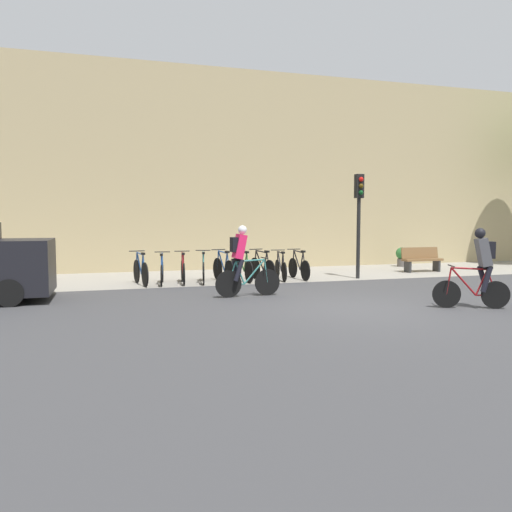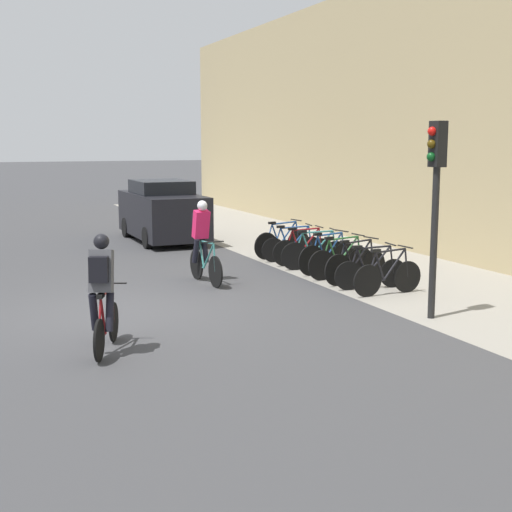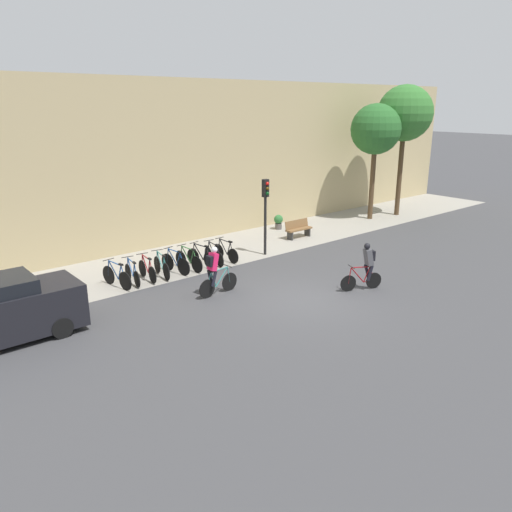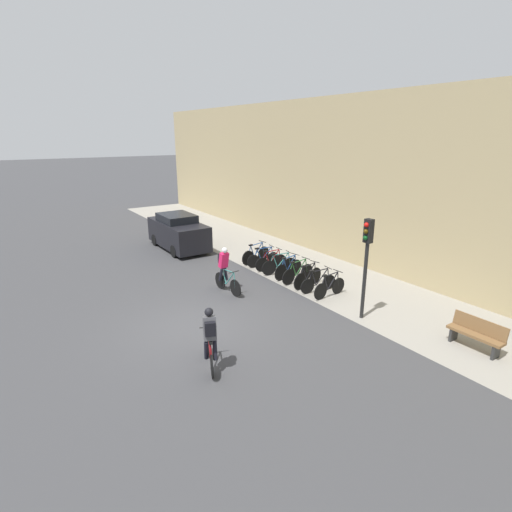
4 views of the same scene
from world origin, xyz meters
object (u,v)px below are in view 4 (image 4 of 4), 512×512
parked_bike_4 (288,269)px  parked_bike_5 (298,273)px  parked_bike_3 (280,265)px  parked_car (178,232)px  parked_bike_7 (318,282)px  parked_bike_1 (263,258)px  parked_bike_2 (271,262)px  bench (476,334)px  parked_bike_0 (256,255)px  parked_bike_6 (308,277)px  cyclist_grey (210,337)px  parked_bike_8 (330,287)px  cyclist_pink (225,268)px  traffic_light_pole (367,251)px

parked_bike_4 → parked_bike_5: size_ratio=0.96×
parked_bike_3 → parked_car: (-6.20, -2.01, 0.50)m
parked_bike_7 → parked_bike_4: bearing=179.9°
parked_car → parked_bike_7: bearing=13.1°
parked_bike_7 → parked_bike_1: bearing=180.0°
parked_bike_2 → bench: bearing=5.0°
parked_bike_0 → parked_bike_6: bearing=0.0°
parked_bike_0 → parked_bike_5: size_ratio=1.00×
parked_bike_2 → bench: parked_bike_2 is taller
cyclist_grey → bench: size_ratio=1.15×
cyclist_grey → bench: cyclist_grey is taller
parked_bike_6 → parked_car: bearing=-166.0°
cyclist_grey → parked_bike_4: cyclist_grey is taller
cyclist_grey → parked_car: bearing=160.5°
parked_bike_1 → parked_bike_3: 1.24m
parked_bike_7 → parked_bike_8: 0.62m
parked_bike_8 → bench: size_ratio=1.06×
parked_car → parked_bike_1: bearing=22.1°
cyclist_pink → parked_bike_6: bearing=64.1°
parked_bike_1 → traffic_light_pole: bearing=-3.4°
parked_bike_7 → traffic_light_pole: (2.52, -0.37, 1.96)m
parked_bike_0 → parked_bike_4: (2.47, 0.00, -0.00)m
parked_bike_4 → parked_bike_8: 2.48m
parked_bike_4 → parked_car: (-6.82, -2.02, 0.49)m
parked_car → parked_bike_8: bearing=12.2°
cyclist_pink → parked_bike_3: 3.04m
parked_bike_7 → traffic_light_pole: traffic_light_pole is taller
parked_bike_0 → parked_bike_3: size_ratio=1.02×
parked_bike_2 → parked_bike_3: (0.62, -0.00, 0.01)m
parked_bike_5 → parked_bike_3: bearing=180.0°
parked_bike_3 → bench: bearing=5.4°
bench → parked_bike_7: bearing=-172.2°
parked_bike_6 → cyclist_pink: bearing=-115.9°
parked_bike_1 → traffic_light_pole: traffic_light_pole is taller
parked_bike_3 → parked_bike_4: bearing=0.1°
parked_bike_3 → parked_bike_7: 2.48m
cyclist_pink → parked_bike_7: (2.06, 2.96, -0.57)m
parked_bike_1 → parked_bike_6: size_ratio=0.97×
cyclist_grey → bench: 7.50m
parked_bike_5 → parked_bike_8: 1.86m
traffic_light_pole → bench: (3.17, 1.15, -1.87)m
cyclist_grey → parked_bike_4: 7.38m
cyclist_pink → parked_bike_2: bearing=109.3°
parked_bike_8 → traffic_light_pole: size_ratio=0.48×
parked_bike_3 → traffic_light_pole: bearing=-4.2°
bench → parked_bike_4: bearing=-174.1°
parked_bike_7 → parked_car: 8.92m
parked_bike_6 → bench: size_ratio=1.10×
parked_bike_2 → parked_bike_5: size_ratio=0.94×
traffic_light_pole → bench: size_ratio=2.22×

